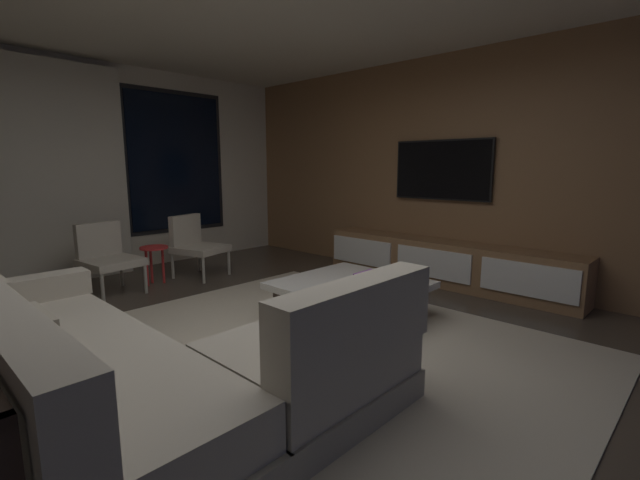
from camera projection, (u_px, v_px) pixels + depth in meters
floor at (267, 361)px, 3.14m from camera, size 9.20×9.20×0.00m
back_wall_with_window at (73, 170)px, 5.32m from camera, size 6.60×0.30×2.70m
media_wall at (466, 170)px, 5.09m from camera, size 0.12×7.80×2.70m
area_rug at (311, 349)px, 3.32m from camera, size 3.20×3.80×0.01m
sectional_couch at (140, 370)px, 2.36m from camera, size 1.98×2.50×0.82m
coffee_table at (351, 300)px, 3.93m from camera, size 1.16×1.16×0.36m
book_stack_on_coffee_table at (370, 279)px, 3.80m from camera, size 0.30×0.20×0.11m
accent_chair_near_window at (195, 243)px, 5.49m from camera, size 0.68×0.69×0.78m
accent_chair_by_curtain at (107, 255)px, 4.74m from camera, size 0.60×0.62×0.78m
side_stool at (154, 254)px, 5.10m from camera, size 0.32×0.32×0.46m
media_console at (445, 264)px, 5.11m from camera, size 0.46×3.10×0.52m
mounted_tv at (442, 170)px, 5.19m from camera, size 0.05×1.24×0.72m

